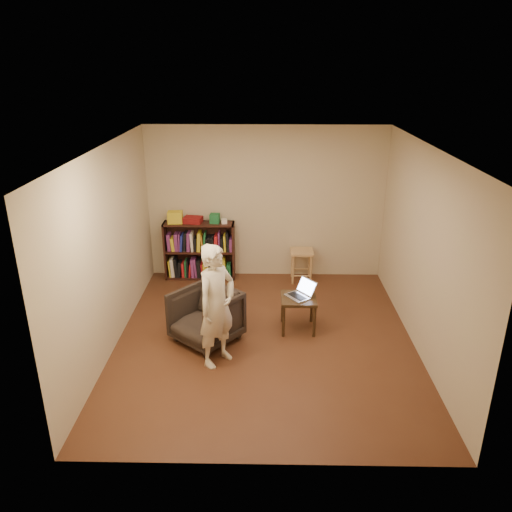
{
  "coord_description": "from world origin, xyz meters",
  "views": [
    {
      "loc": [
        -0.01,
        -5.91,
        3.57
      ],
      "look_at": [
        -0.13,
        0.35,
        1.09
      ],
      "focal_mm": 35.0,
      "sensor_mm": 36.0,
      "label": 1
    }
  ],
  "objects_px": {
    "bookshelf": "(200,254)",
    "laptop": "(301,293)",
    "armchair": "(206,317)",
    "person": "(217,306)",
    "stool": "(302,256)",
    "side_table": "(298,303)"
  },
  "relations": [
    {
      "from": "bookshelf",
      "to": "side_table",
      "type": "xyz_separation_m",
      "value": [
        1.6,
        -1.78,
        -0.03
      ]
    },
    {
      "from": "bookshelf",
      "to": "laptop",
      "type": "bearing_deg",
      "value": -46.93
    },
    {
      "from": "armchair",
      "to": "side_table",
      "type": "height_order",
      "value": "armchair"
    },
    {
      "from": "person",
      "to": "side_table",
      "type": "bearing_deg",
      "value": -13.05
    },
    {
      "from": "side_table",
      "to": "person",
      "type": "relative_size",
      "value": 0.32
    },
    {
      "from": "armchair",
      "to": "person",
      "type": "height_order",
      "value": "person"
    },
    {
      "from": "side_table",
      "to": "person",
      "type": "height_order",
      "value": "person"
    },
    {
      "from": "armchair",
      "to": "person",
      "type": "bearing_deg",
      "value": -28.27
    },
    {
      "from": "stool",
      "to": "laptop",
      "type": "bearing_deg",
      "value": -94.23
    },
    {
      "from": "armchair",
      "to": "laptop",
      "type": "height_order",
      "value": "same"
    },
    {
      "from": "bookshelf",
      "to": "stool",
      "type": "xyz_separation_m",
      "value": [
        1.75,
        -0.12,
        0.01
      ]
    },
    {
      "from": "bookshelf",
      "to": "stool",
      "type": "relative_size",
      "value": 2.17
    },
    {
      "from": "side_table",
      "to": "person",
      "type": "xyz_separation_m",
      "value": [
        -1.05,
        -0.84,
        0.37
      ]
    },
    {
      "from": "stool",
      "to": "person",
      "type": "xyz_separation_m",
      "value": [
        -1.21,
        -2.5,
        0.34
      ]
    },
    {
      "from": "stool",
      "to": "armchair",
      "type": "distance_m",
      "value": 2.45
    },
    {
      "from": "armchair",
      "to": "stool",
      "type": "bearing_deg",
      "value": 94.36
    },
    {
      "from": "bookshelf",
      "to": "person",
      "type": "distance_m",
      "value": 2.7
    },
    {
      "from": "bookshelf",
      "to": "armchair",
      "type": "height_order",
      "value": "bookshelf"
    },
    {
      "from": "stool",
      "to": "laptop",
      "type": "xyz_separation_m",
      "value": [
        -0.12,
        -1.63,
        0.1
      ]
    },
    {
      "from": "bookshelf",
      "to": "stool",
      "type": "distance_m",
      "value": 1.75
    },
    {
      "from": "stool",
      "to": "side_table",
      "type": "xyz_separation_m",
      "value": [
        -0.15,
        -1.67,
        -0.03
      ]
    },
    {
      "from": "person",
      "to": "armchair",
      "type": "bearing_deg",
      "value": 60.52
    }
  ]
}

